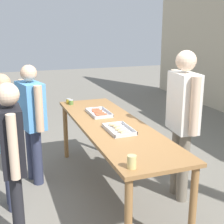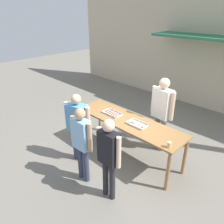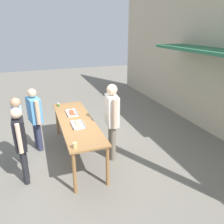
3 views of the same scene
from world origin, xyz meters
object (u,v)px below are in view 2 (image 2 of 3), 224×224
beer_cup (169,145)px  person_server_behind_table (162,109)px  food_tray_sausages (112,113)px  person_customer_holding_hotdog (78,123)px  food_tray_buns (137,124)px  person_customer_with_cup (109,153)px  condiment_jar_ketchup (87,107)px  condiment_jar_mustard (83,106)px  person_customer_waiting_in_line (82,139)px

beer_cup → person_server_behind_table: (-0.83, 1.01, 0.11)m
food_tray_sausages → person_customer_holding_hotdog: person_customer_holding_hotdog is taller
food_tray_buns → person_customer_with_cup: (0.34, -1.18, 0.02)m
beer_cup → condiment_jar_ketchup: bearing=179.7°
food_tray_buns → condiment_jar_mustard: size_ratio=5.86×
person_server_behind_table → person_customer_with_cup: size_ratio=1.13×
food_tray_buns → condiment_jar_ketchup: bearing=-170.3°
food_tray_buns → person_server_behind_table: 0.78m
food_tray_buns → person_customer_holding_hotdog: (-0.91, -0.88, 0.00)m
person_customer_with_cup → person_customer_waiting_in_line: 0.69m
beer_cup → person_customer_waiting_in_line: person_customer_waiting_in_line is taller
condiment_jar_mustard → person_customer_with_cup: (1.84, -0.92, 0.01)m
beer_cup → person_customer_waiting_in_line: size_ratio=0.07×
food_tray_buns → person_customer_waiting_in_line: (-0.34, -1.22, 0.01)m
condiment_jar_ketchup → person_customer_holding_hotdog: bearing=-52.7°
condiment_jar_mustard → person_customer_with_cup: bearing=-26.6°
beer_cup → person_customer_with_cup: size_ratio=0.07×
condiment_jar_ketchup → person_server_behind_table: (1.52, 1.00, 0.13)m
food_tray_buns → condiment_jar_ketchup: (-1.40, -0.24, 0.02)m
food_tray_sausages → person_customer_holding_hotdog: (-0.17, -0.88, 0.01)m
condiment_jar_mustard → person_customer_waiting_in_line: person_customer_waiting_in_line is taller
food_tray_buns → person_server_behind_table: size_ratio=0.24×
food_tray_buns → person_server_behind_table: person_server_behind_table is taller
food_tray_buns → person_customer_with_cup: person_customer_with_cup is taller
person_customer_with_cup → food_tray_buns: bearing=-75.0°
food_tray_sausages → person_customer_waiting_in_line: bearing=-71.8°
food_tray_sausages → beer_cup: (1.69, -0.25, 0.04)m
person_server_behind_table → person_customer_holding_hotdog: (-1.03, -1.64, -0.14)m
condiment_jar_ketchup → person_customer_waiting_in_line: size_ratio=0.05×
food_tray_sausages → person_customer_with_cup: (1.09, -1.18, 0.03)m
food_tray_sausages → person_customer_waiting_in_line: 1.28m
condiment_jar_mustard → person_server_behind_table: size_ratio=0.04×
person_customer_with_cup → person_customer_holding_hotdog: bearing=-14.7°
food_tray_sausages → condiment_jar_ketchup: condiment_jar_ketchup is taller
condiment_jar_ketchup → beer_cup: 2.35m
food_tray_buns → condiment_jar_mustard: condiment_jar_mustard is taller
condiment_jar_ketchup → person_customer_waiting_in_line: 1.44m
beer_cup → person_server_behind_table: person_server_behind_table is taller
person_customer_waiting_in_line → person_customer_with_cup: bearing=179.5°
beer_cup → person_customer_holding_hotdog: 1.96m
condiment_jar_ketchup → food_tray_buns: bearing=9.7°
condiment_jar_ketchup → person_customer_waiting_in_line: bearing=-42.8°
food_tray_sausages → person_customer_with_cup: person_customer_with_cup is taller
food_tray_sausages → food_tray_buns: (0.74, 0.00, 0.01)m
food_tray_buns → person_server_behind_table: bearing=80.9°
food_tray_buns → beer_cup: 0.98m
person_customer_waiting_in_line → food_tray_buns: bearing=-109.5°
person_server_behind_table → food_tray_sausages: bearing=-132.4°
food_tray_buns → person_server_behind_table: (0.12, 0.76, 0.15)m
person_server_behind_table → person_customer_waiting_in_line: (-0.46, -1.98, -0.13)m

